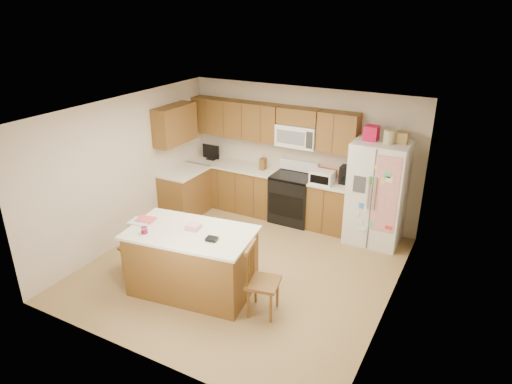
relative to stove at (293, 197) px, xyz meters
The scene contains 9 objects.
ground 1.99m from the stove, 90.00° to the right, with size 4.50×4.50×0.00m, color #977348.
room_shell 2.16m from the stove, 90.00° to the right, with size 4.60×4.60×2.52m.
cabinetry 1.09m from the stove, behind, with size 3.36×1.56×2.15m.
stove is the anchor object (origin of this frame).
refrigerator 1.63m from the stove, ahead, with size 0.90×0.79×2.04m.
island 2.81m from the stove, 96.78° to the right, with size 1.91×1.25×1.05m.
windsor_chair_left 3.11m from the stove, 116.76° to the right, with size 0.40×0.42×0.88m.
windsor_chair_back 2.25m from the stove, 98.36° to the right, with size 0.42×0.41×0.86m.
windsor_chair_right 2.88m from the stove, 74.41° to the right, with size 0.49×0.51×1.00m.
Camera 1 is at (3.12, -5.35, 3.91)m, focal length 32.00 mm.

